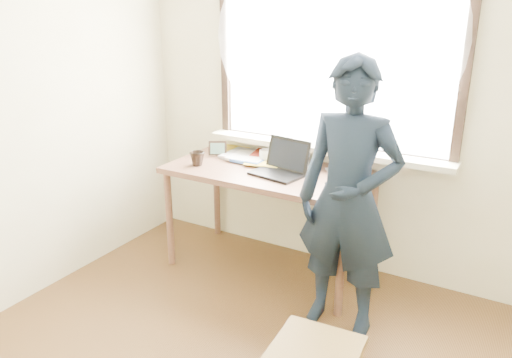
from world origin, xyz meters
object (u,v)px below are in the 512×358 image
Objects in this scene: mug_dark at (197,159)px; person at (348,200)px; mug_white at (267,156)px; laptop at (282,166)px; desk at (269,181)px.

person is at bearing -9.49° from mug_dark.
mug_white is 1.06× the size of mug_dark.
person reaches higher than laptop.
mug_white is (-0.11, 0.16, 0.13)m from desk.
person is at bearing -27.50° from desk.
mug_white is at bearing 123.89° from desk.
mug_dark is at bearing -140.07° from mug_white.
person is (0.84, -0.54, -0.00)m from mug_white.
mug_dark is (-0.51, -0.17, 0.13)m from desk.
laptop is at bearing 149.03° from person.
mug_white is 0.07× the size of person.
mug_white is at bearing 145.67° from person.
person reaches higher than desk.
desk is 0.83m from person.
person is at bearing -29.53° from laptop.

